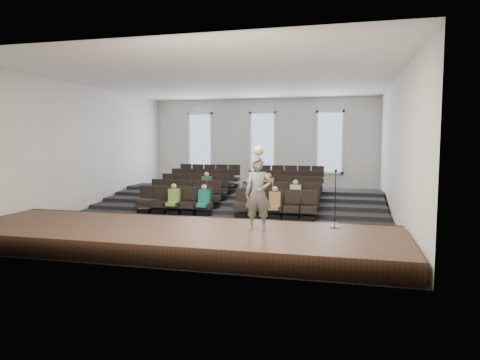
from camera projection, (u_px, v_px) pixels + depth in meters
name	position (u px, v px, depth m)	size (l,w,h in m)	color
ground	(227.00, 214.00, 16.24)	(14.00, 14.00, 0.00)	black
ceiling	(227.00, 80.00, 15.77)	(12.00, 14.00, 0.02)	white
wall_back	(263.00, 146.00, 22.78)	(12.00, 0.04, 5.00)	silver
wall_front	(139.00, 155.00, 9.22)	(12.00, 0.04, 5.00)	silver
wall_left	(85.00, 148.00, 17.45)	(0.04, 14.00, 5.00)	silver
wall_right	(397.00, 149.00, 14.55)	(0.04, 14.00, 5.00)	silver
stage	(175.00, 238.00, 11.29)	(11.80, 3.60, 0.50)	#422D1C
stage_lip	(198.00, 225.00, 13.00)	(11.80, 0.06, 0.52)	black
risers	(246.00, 198.00, 19.28)	(11.80, 4.80, 0.60)	black
seating_rows	(237.00, 192.00, 17.66)	(6.80, 4.70, 1.67)	black
windows	(263.00, 142.00, 22.70)	(8.44, 0.10, 3.24)	white
audience	(238.00, 193.00, 16.37)	(4.85, 2.64, 1.10)	#70A241
speaker	(258.00, 194.00, 11.02)	(0.69, 0.45, 1.88)	#63615E
mic_stand	(335.00, 210.00, 11.35)	(0.26, 0.26, 1.56)	black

